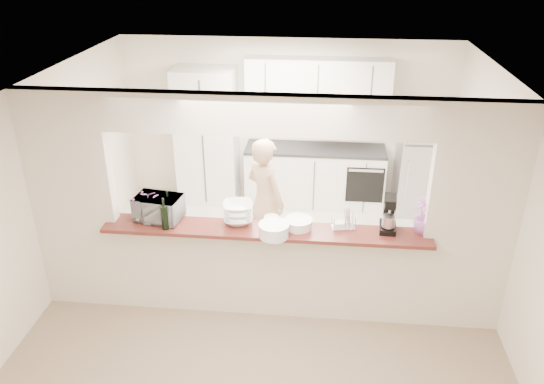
# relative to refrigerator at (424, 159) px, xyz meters

# --- Properties ---
(floor) EXTENTS (6.00, 6.00, 0.00)m
(floor) POSITION_rel_refrigerator_xyz_m (-2.05, -2.65, -0.85)
(floor) COLOR tan
(floor) RESTS_ON ground
(tile_overlay) EXTENTS (5.00, 2.90, 0.01)m
(tile_overlay) POSITION_rel_refrigerator_xyz_m (-2.05, -1.10, -0.84)
(tile_overlay) COLOR beige
(tile_overlay) RESTS_ON floor
(partition) EXTENTS (5.00, 0.15, 2.50)m
(partition) POSITION_rel_refrigerator_xyz_m (-2.05, -2.65, 0.63)
(partition) COLOR silver
(partition) RESTS_ON floor
(bar_counter) EXTENTS (3.40, 0.38, 1.09)m
(bar_counter) POSITION_rel_refrigerator_xyz_m (-2.05, -2.65, -0.27)
(bar_counter) COLOR silver
(bar_counter) RESTS_ON floor
(kitchen_cabinets) EXTENTS (3.15, 0.62, 2.25)m
(kitchen_cabinets) POSITION_rel_refrigerator_xyz_m (-2.24, 0.07, 0.12)
(kitchen_cabinets) COLOR white
(kitchen_cabinets) RESTS_ON floor
(refrigerator) EXTENTS (0.75, 0.70, 1.70)m
(refrigerator) POSITION_rel_refrigerator_xyz_m (0.00, 0.00, 0.00)
(refrigerator) COLOR #A6A6AA
(refrigerator) RESTS_ON floor
(flower_left) EXTENTS (0.39, 0.36, 0.35)m
(flower_left) POSITION_rel_refrigerator_xyz_m (-3.35, -2.60, 0.42)
(flower_left) COLOR #C869BF
(flower_left) RESTS_ON bar_counter
(wine_bottle_a) EXTENTS (0.06, 0.06, 0.32)m
(wine_bottle_a) POSITION_rel_refrigerator_xyz_m (-3.10, -2.58, 0.36)
(wine_bottle_a) COLOR black
(wine_bottle_a) RESTS_ON bar_counter
(wine_bottle_b) EXTENTS (0.07, 0.07, 0.35)m
(wine_bottle_b) POSITION_rel_refrigerator_xyz_m (-3.08, -2.80, 0.38)
(wine_bottle_b) COLOR black
(wine_bottle_b) RESTS_ON bar_counter
(toaster_oven) EXTENTS (0.52, 0.39, 0.27)m
(toaster_oven) POSITION_rel_refrigerator_xyz_m (-3.20, -2.60, 0.37)
(toaster_oven) COLOR #A0A1A5
(toaster_oven) RESTS_ON bar_counter
(serving_bowls) EXTENTS (0.35, 0.35, 0.23)m
(serving_bowls) POSITION_rel_refrigerator_xyz_m (-2.35, -2.60, 0.35)
(serving_bowls) COLOR white
(serving_bowls) RESTS_ON bar_counter
(plate_stack_a) EXTENTS (0.31, 0.31, 0.14)m
(plate_stack_a) POSITION_rel_refrigerator_xyz_m (-1.95, -2.84, 0.31)
(plate_stack_a) COLOR white
(plate_stack_a) RESTS_ON bar_counter
(plate_stack_b) EXTENTS (0.29, 0.29, 0.10)m
(plate_stack_b) POSITION_rel_refrigerator_xyz_m (-1.71, -2.64, 0.29)
(plate_stack_b) COLOR white
(plate_stack_b) RESTS_ON bar_counter
(red_bowl) EXTENTS (0.13, 0.13, 0.06)m
(red_bowl) POSITION_rel_refrigerator_xyz_m (-1.85, -2.68, 0.27)
(red_bowl) COLOR maroon
(red_bowl) RESTS_ON bar_counter
(tan_bowl) EXTENTS (0.16, 0.16, 0.07)m
(tan_bowl) POSITION_rel_refrigerator_xyz_m (-2.00, -2.57, 0.28)
(tan_bowl) COLOR #CAB88E
(tan_bowl) RESTS_ON bar_counter
(utensil_caddy) EXTENTS (0.26, 0.18, 0.22)m
(utensil_caddy) POSITION_rel_refrigerator_xyz_m (-1.25, -2.60, 0.33)
(utensil_caddy) COLOR silver
(utensil_caddy) RESTS_ON bar_counter
(stand_mixer) EXTENTS (0.18, 0.28, 0.39)m
(stand_mixer) POSITION_rel_refrigerator_xyz_m (-0.80, -2.59, 0.41)
(stand_mixer) COLOR black
(stand_mixer) RESTS_ON bar_counter
(flower_right) EXTENTS (0.23, 0.23, 0.38)m
(flower_right) POSITION_rel_refrigerator_xyz_m (-0.45, -2.60, 0.43)
(flower_right) COLOR #C96CC2
(flower_right) RESTS_ON bar_counter
(person) EXTENTS (0.71, 0.69, 1.65)m
(person) POSITION_rel_refrigerator_xyz_m (-2.18, -1.55, -0.03)
(person) COLOR tan
(person) RESTS_ON floor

